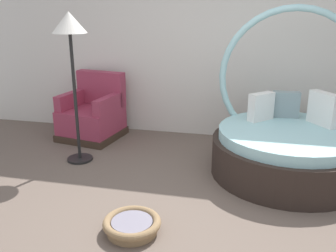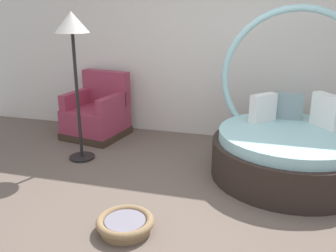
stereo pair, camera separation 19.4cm
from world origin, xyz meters
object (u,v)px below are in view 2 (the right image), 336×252
red_armchair (98,114)px  floor_lamp (73,37)px  round_daybed (289,144)px  pet_basket (125,224)px

red_armchair → floor_lamp: (0.18, -0.87, 1.20)m
round_daybed → floor_lamp: round_daybed is taller
red_armchair → pet_basket: (1.33, -2.23, -0.26)m
red_armchair → floor_lamp: bearing=-78.1°
red_armchair → pet_basket: bearing=-59.3°
round_daybed → floor_lamp: 2.79m
red_armchair → pet_basket: 2.61m
round_daybed → pet_basket: round_daybed is taller
pet_basket → floor_lamp: size_ratio=0.28×
round_daybed → pet_basket: bearing=-131.1°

